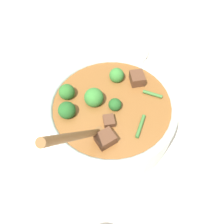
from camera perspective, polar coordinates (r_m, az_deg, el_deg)
name	(u,v)px	position (r m, az deg, el deg)	size (l,w,h in m)	color
ground_plane	(112,128)	(0.54, 0.00, -4.13)	(4.00, 4.00, 0.00)	silver
stew_bowl	(112,114)	(0.49, -0.09, -0.49)	(0.33, 0.28, 0.28)	#B2C6BC
empty_plate	(117,48)	(0.73, 1.41, 16.39)	(0.20, 0.20, 0.02)	silver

